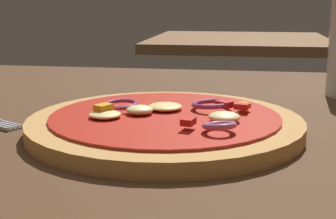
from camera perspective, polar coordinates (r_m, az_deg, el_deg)
The scene contains 3 objects.
dining_table at distance 0.56m, azimuth -4.08°, elevation -3.03°, with size 1.40×0.85×0.03m.
pizza at distance 0.51m, azimuth -0.32°, elevation -1.62°, with size 0.29×0.29×0.03m.
background_table at distance 1.80m, azimuth 8.39°, elevation 7.88°, with size 0.63×0.64×0.03m.
Camera 1 is at (0.13, -0.53, 0.17)m, focal length 51.72 mm.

